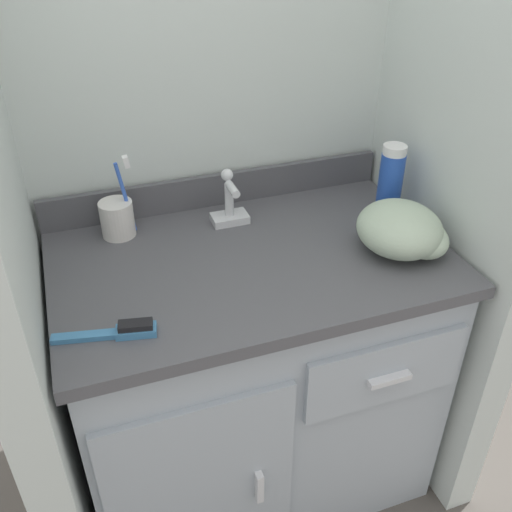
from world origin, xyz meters
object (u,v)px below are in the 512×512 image
(toothbrush_cup, at_px, (118,218))
(hairbrush, at_px, (120,331))
(shaving_cream_can, at_px, (390,182))
(hand_towel, at_px, (404,231))

(toothbrush_cup, relative_size, hairbrush, 1.01)
(shaving_cream_can, distance_m, hand_towel, 0.17)
(toothbrush_cup, height_order, hand_towel, toothbrush_cup)
(toothbrush_cup, bearing_deg, shaving_cream_can, -10.96)
(shaving_cream_can, xyz_separation_m, hairbrush, (-0.71, -0.24, -0.08))
(shaving_cream_can, xyz_separation_m, hand_towel, (-0.05, -0.16, -0.04))
(hairbrush, xyz_separation_m, hand_towel, (0.65, 0.08, 0.04))
(toothbrush_cup, xyz_separation_m, shaving_cream_can, (0.65, -0.13, 0.05))
(toothbrush_cup, height_order, hairbrush, toothbrush_cup)
(shaving_cream_can, height_order, hand_towel, shaving_cream_can)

